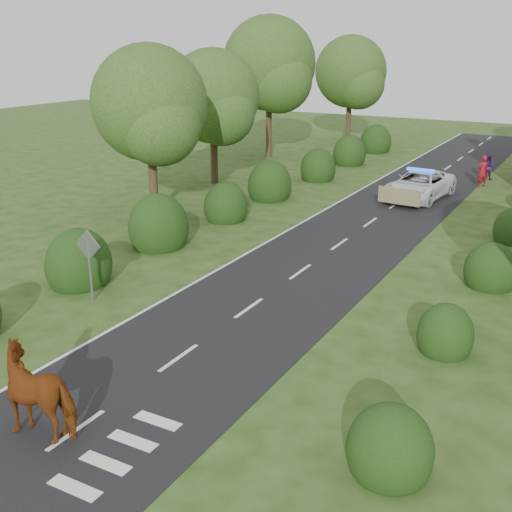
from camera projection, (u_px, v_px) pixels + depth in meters
The scene contains 14 objects.
ground at pixel (179, 358), 17.94m from camera, with size 120.00×120.00×0.00m, color #244312.
road at pixel (363, 228), 30.37m from camera, with size 6.00×70.00×0.02m, color black.
road_markings at pixel (314, 234), 29.38m from camera, with size 4.96×70.00×0.01m.
hedgerow_left at pixel (209, 211), 30.38m from camera, with size 2.75×50.41×3.00m.
hedgerow_right at pixel (496, 262), 24.04m from camera, with size 2.10×45.78×2.10m.
tree_left_a at pixel (152, 109), 30.52m from camera, with size 5.74×5.60×8.38m.
tree_left_b at pixel (215, 100), 37.94m from camera, with size 5.74×5.60×8.07m.
tree_left_c at pixel (272, 68), 46.39m from camera, with size 6.97×6.80×10.22m.
tree_left_d at pixel (353, 75), 53.85m from camera, with size 6.15×6.00×8.89m.
road_sign at pixel (89, 255), 21.36m from camera, with size 1.06×0.08×2.53m.
cow at pixel (44, 395), 14.44m from camera, with size 1.28×2.43×1.72m, color maroon.
police_van at pixel (419, 185), 35.61m from camera, with size 3.15×5.88×1.70m.
pedestrian_red at pixel (483, 171), 38.65m from camera, with size 0.68×0.44×1.86m, color maroon.
pedestrian_purple at pixel (487, 167), 40.54m from camera, with size 0.78×0.61×1.61m, color #371951.
Camera 1 is at (9.67, -13.02, 8.48)m, focal length 45.00 mm.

